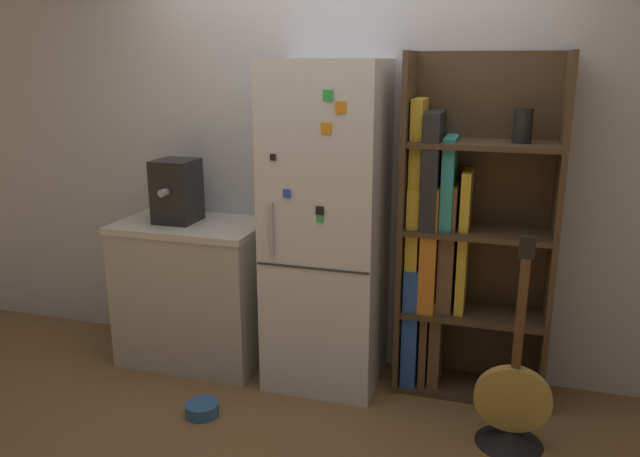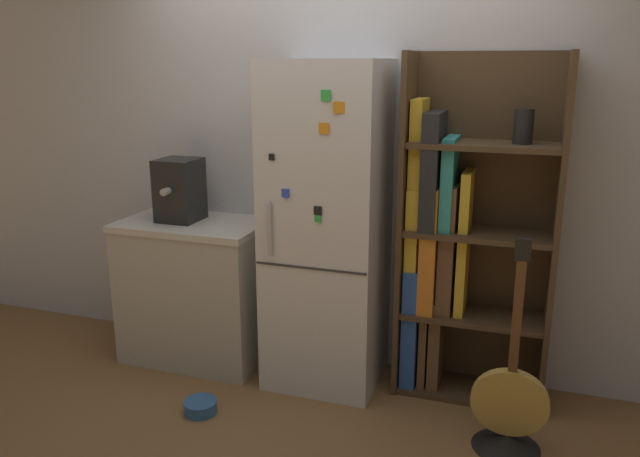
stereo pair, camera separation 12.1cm
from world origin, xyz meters
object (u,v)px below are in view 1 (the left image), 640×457
object	(u,v)px
refrigerator	(327,228)
pet_bowl	(202,408)
guitar	(511,414)
bookshelf	(454,242)
espresso_machine	(177,191)

from	to	relation	value
refrigerator	pet_bowl	xyz separation A→B (m)	(-0.53, -0.61, -0.91)
refrigerator	guitar	xyz separation A→B (m)	(1.09, -0.40, -0.78)
bookshelf	pet_bowl	world-z (taller)	bookshelf
pet_bowl	bookshelf	bearing A→B (deg)	30.77
guitar	espresso_machine	bearing A→B (deg)	168.73
refrigerator	espresso_machine	world-z (taller)	refrigerator
espresso_machine	pet_bowl	xyz separation A→B (m)	(0.43, -0.62, -1.07)
espresso_machine	pet_bowl	size ratio (longest dim) A/B	2.08
pet_bowl	guitar	bearing A→B (deg)	7.43
refrigerator	espresso_machine	distance (m)	0.98
guitar	pet_bowl	distance (m)	1.63
refrigerator	guitar	size ratio (longest dim) A/B	1.68
refrigerator	bookshelf	xyz separation A→B (m)	(0.72, 0.13, -0.06)
bookshelf	espresso_machine	xyz separation A→B (m)	(-1.68, -0.12, 0.22)
refrigerator	pet_bowl	distance (m)	1.22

